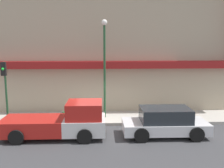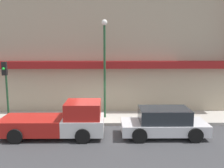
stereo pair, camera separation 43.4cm
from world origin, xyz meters
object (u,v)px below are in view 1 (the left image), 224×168
parked_car (165,122)px  pickup_truck (61,122)px  fire_hydrant (64,116)px  street_lamp (105,58)px  traffic_light (5,81)px

parked_car → pickup_truck: bearing=178.4°
fire_hydrant → street_lamp: (2.56, 0.55, 3.52)m
fire_hydrant → street_lamp: size_ratio=0.09×
street_lamp → traffic_light: 6.10m
pickup_truck → parked_car: bearing=0.6°
pickup_truck → traffic_light: size_ratio=1.46×
parked_car → fire_hydrant: (-5.74, 2.39, -0.29)m
pickup_truck → street_lamp: street_lamp is taller
pickup_truck → fire_hydrant: pickup_truck is taller
parked_car → street_lamp: street_lamp is taller
parked_car → traffic_light: size_ratio=1.23×
parked_car → street_lamp: bearing=135.8°
fire_hydrant → street_lamp: bearing=12.0°
pickup_truck → fire_hydrant: 2.43m
fire_hydrant → traffic_light: traffic_light is taller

